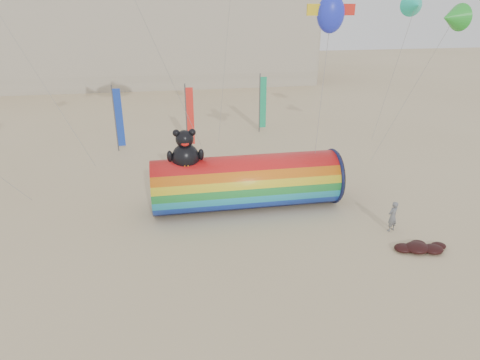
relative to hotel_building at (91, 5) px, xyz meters
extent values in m
plane|color=#CCB58C|center=(12.00, -45.95, -10.31)|extent=(160.00, 160.00, 0.00)
cube|color=#B7AD99|center=(0.00, 0.05, -0.31)|extent=(60.00, 15.00, 20.00)
cube|color=#28303D|center=(0.00, -7.51, 0.19)|extent=(59.50, 0.12, 17.00)
cylinder|color=red|center=(13.15, -42.79, -8.77)|extent=(10.54, 3.07, 3.07)
torus|color=#0F1438|center=(18.32, -42.79, -8.77)|extent=(0.21, 3.22, 3.22)
cylinder|color=black|center=(18.44, -42.79, -8.77)|extent=(0.05, 3.04, 3.04)
ellipsoid|color=black|center=(9.81, -42.79, -7.10)|extent=(1.50, 1.34, 1.58)
ellipsoid|color=#F7A61A|center=(9.81, -43.27, -7.19)|extent=(0.77, 0.34, 0.68)
sphere|color=black|center=(9.81, -42.79, -6.05)|extent=(0.97, 0.97, 0.97)
sphere|color=black|center=(9.39, -42.79, -5.70)|extent=(0.39, 0.39, 0.39)
sphere|color=black|center=(10.24, -42.79, -5.70)|extent=(0.39, 0.39, 0.39)
ellipsoid|color=red|center=(9.81, -43.19, -6.18)|extent=(0.43, 0.15, 0.27)
ellipsoid|color=black|center=(8.98, -42.88, -6.93)|extent=(0.32, 0.32, 0.63)
ellipsoid|color=black|center=(10.65, -42.88, -6.93)|extent=(0.32, 0.32, 0.63)
imported|color=slate|center=(20.02, -46.87, -9.49)|extent=(0.71, 0.60, 1.65)
ellipsoid|color=#360C09|center=(20.25, -48.94, -10.11)|extent=(1.17, 0.99, 0.41)
ellipsoid|color=#360C09|center=(20.95, -49.14, -10.14)|extent=(0.99, 0.84, 0.34)
ellipsoid|color=#360C09|center=(19.65, -48.79, -10.15)|extent=(0.91, 0.77, 0.32)
ellipsoid|color=#360C09|center=(20.55, -48.54, -10.18)|extent=(0.78, 0.66, 0.27)
ellipsoid|color=#360C09|center=(21.45, -48.84, -10.18)|extent=(0.73, 0.62, 0.25)
cylinder|color=#59595E|center=(5.06, -31.31, -7.71)|extent=(0.10, 0.10, 5.20)
cube|color=#183DBA|center=(5.37, -31.31, -7.66)|extent=(0.56, 0.06, 4.50)
cylinder|color=#59595E|center=(10.49, -31.83, -7.71)|extent=(0.10, 0.10, 5.20)
cube|color=red|center=(10.80, -31.83, -7.66)|extent=(0.56, 0.06, 4.50)
cylinder|color=#59595E|center=(17.17, -28.12, -7.71)|extent=(0.10, 0.10, 5.20)
cube|color=#19A56D|center=(17.48, -28.12, -7.66)|extent=(0.56, 0.06, 4.50)
ellipsoid|color=#202FE4|center=(16.91, -44.10, 0.13)|extent=(1.32, 1.03, 1.77)
cone|color=green|center=(25.04, -41.59, -0.18)|extent=(1.52, 1.52, 1.37)
cone|color=#19CDAA|center=(25.65, -36.57, 0.41)|extent=(1.50, 1.50, 1.35)
camera|label=1|loc=(8.91, -64.61, 0.77)|focal=32.00mm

